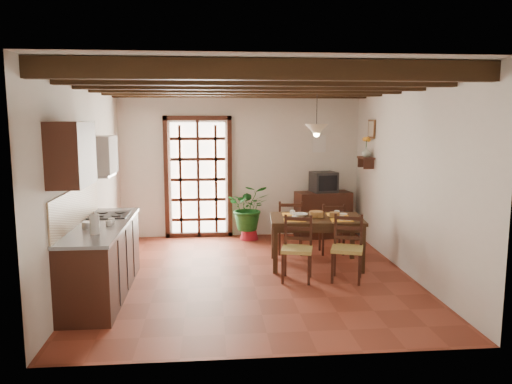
{
  "coord_description": "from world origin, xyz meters",
  "views": [
    {
      "loc": [
        -0.56,
        -6.89,
        2.24
      ],
      "look_at": [
        0.1,
        0.4,
        1.15
      ],
      "focal_mm": 35.0,
      "sensor_mm": 36.0,
      "label": 1
    }
  ],
  "objects": [
    {
      "name": "counter_items",
      "position": [
        -1.95,
        -0.51,
        0.96
      ],
      "size": [
        0.5,
        1.43,
        0.25
      ],
      "color": "black",
      "rests_on": "kitchen_counter"
    },
    {
      "name": "kitchen_counter",
      "position": [
        -1.96,
        -0.6,
        0.47
      ],
      "size": [
        0.64,
        2.25,
        1.38
      ],
      "color": "#32180F",
      "rests_on": "ground_plane"
    },
    {
      "name": "range_hood",
      "position": [
        -2.05,
        -0.05,
        1.73
      ],
      "size": [
        0.38,
        0.6,
        0.54
      ],
      "color": "white",
      "rests_on": "room_shell"
    },
    {
      "name": "chair_far_right",
      "position": [
        1.43,
        1.07,
        0.27
      ],
      "size": [
        0.41,
        0.39,
        0.86
      ],
      "rotation": [
        0.0,
        0.0,
        3.09
      ],
      "color": "tan",
      "rests_on": "ground_plane"
    },
    {
      "name": "wall_shelf",
      "position": [
        2.14,
        1.6,
        1.51
      ],
      "size": [
        0.2,
        0.42,
        0.2
      ],
      "color": "#32180F",
      "rests_on": "room_shell"
    },
    {
      "name": "pendant_lamp",
      "position": [
        1.02,
        0.5,
        2.08
      ],
      "size": [
        0.36,
        0.36,
        0.84
      ],
      "color": "black",
      "rests_on": "room_shell"
    },
    {
      "name": "plant_pot",
      "position": [
        0.13,
        2.14,
        0.11
      ],
      "size": [
        0.34,
        0.34,
        0.21
      ],
      "primitive_type": "cone",
      "color": "maroon",
      "rests_on": "ground_plane"
    },
    {
      "name": "ceiling_beams",
      "position": [
        0.0,
        0.0,
        2.69
      ],
      "size": [
        4.5,
        4.34,
        0.2
      ],
      "color": "black",
      "rests_on": "room_shell"
    },
    {
      "name": "shelf_flowers",
      "position": [
        2.14,
        1.6,
        1.86
      ],
      "size": [
        0.14,
        0.14,
        0.36
      ],
      "color": "#FCA827",
      "rests_on": "shelf_vase"
    },
    {
      "name": "potted_plant",
      "position": [
        0.13,
        2.14,
        0.57
      ],
      "size": [
        2.07,
        1.8,
        2.21
      ],
      "primitive_type": "imported",
      "rotation": [
        0.0,
        0.0,
        -0.05
      ],
      "color": "#144C19",
      "rests_on": "ground_plane"
    },
    {
      "name": "chair_near_right",
      "position": [
        1.3,
        -0.34,
        0.29
      ],
      "size": [
        0.53,
        0.51,
        0.91
      ],
      "rotation": [
        0.0,
        0.0,
        -0.33
      ],
      "color": "tan",
      "rests_on": "ground_plane"
    },
    {
      "name": "room_shell",
      "position": [
        0.0,
        0.0,
        1.82
      ],
      "size": [
        4.52,
        5.02,
        2.81
      ],
      "color": "silver",
      "rests_on": "ground_plane"
    },
    {
      "name": "chair_far_left",
      "position": [
        0.74,
        1.13,
        0.28
      ],
      "size": [
        0.46,
        0.45,
        0.9
      ],
      "rotation": [
        0.0,
        0.0,
        3.01
      ],
      "color": "tan",
      "rests_on": "ground_plane"
    },
    {
      "name": "table_bowl",
      "position": [
        0.78,
        0.47,
        0.78
      ],
      "size": [
        0.26,
        0.26,
        0.05
      ],
      "primitive_type": "imported",
      "rotation": [
        0.0,
        0.0,
        0.22
      ],
      "color": "white",
      "rests_on": "dining_table"
    },
    {
      "name": "table_setting",
      "position": [
        1.02,
        0.4,
        0.78
      ],
      "size": [
        1.01,
        0.67,
        0.09
      ],
      "rotation": [
        0.0,
        0.0,
        -0.09
      ],
      "color": "#FCA827",
      "rests_on": "dining_table"
    },
    {
      "name": "framed_picture",
      "position": [
        2.22,
        1.6,
        2.05
      ],
      "size": [
        0.03,
        0.32,
        0.32
      ],
      "color": "brown",
      "rests_on": "room_shell"
    },
    {
      "name": "ground_plane",
      "position": [
        0.0,
        0.0,
        0.0
      ],
      "size": [
        5.0,
        5.0,
        0.0
      ],
      "primitive_type": "plane",
      "color": "brown"
    },
    {
      "name": "fuse_box",
      "position": [
        1.5,
        2.48,
        1.75
      ],
      "size": [
        0.25,
        0.03,
        0.32
      ],
      "primitive_type": "cube",
      "color": "white",
      "rests_on": "room_shell"
    },
    {
      "name": "shelf_vase",
      "position": [
        2.14,
        1.6,
        1.65
      ],
      "size": [
        0.15,
        0.15,
        0.15
      ],
      "primitive_type": "imported",
      "color": "#B2BFB2",
      "rests_on": "wall_shelf"
    },
    {
      "name": "french_door",
      "position": [
        -0.8,
        2.45,
        1.18
      ],
      "size": [
        1.26,
        0.11,
        2.32
      ],
      "color": "white",
      "rests_on": "ground_plane"
    },
    {
      "name": "crt_tv",
      "position": [
        1.54,
        2.22,
        1.05
      ],
      "size": [
        0.51,
        0.48,
        0.38
      ],
      "rotation": [
        0.0,
        0.0,
        0.18
      ],
      "color": "black",
      "rests_on": "sideboard"
    },
    {
      "name": "dining_table",
      "position": [
        1.02,
        0.4,
        0.65
      ],
      "size": [
        1.46,
        1.01,
        0.75
      ],
      "rotation": [
        0.0,
        0.0,
        -0.09
      ],
      "color": "#331F10",
      "rests_on": "ground_plane"
    },
    {
      "name": "upper_cabinet",
      "position": [
        -2.08,
        -1.3,
        1.85
      ],
      "size": [
        0.35,
        0.8,
        0.7
      ],
      "primitive_type": "cube",
      "color": "#32180F",
      "rests_on": "room_shell"
    },
    {
      "name": "sideboard",
      "position": [
        1.54,
        2.23,
        0.43
      ],
      "size": [
        1.07,
        0.6,
        0.86
      ],
      "primitive_type": "cube",
      "rotation": [
        0.0,
        0.0,
        0.15
      ],
      "color": "#32180F",
      "rests_on": "ground_plane"
    },
    {
      "name": "chair_near_left",
      "position": [
        0.61,
        -0.28,
        0.28
      ],
      "size": [
        0.5,
        0.49,
        0.9
      ],
      "rotation": [
        0.0,
        0.0,
        -0.25
      ],
      "color": "tan",
      "rests_on": "ground_plane"
    }
  ]
}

